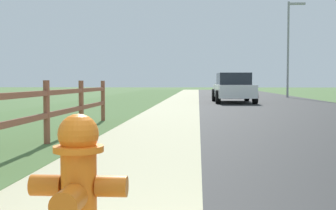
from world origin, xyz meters
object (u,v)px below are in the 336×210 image
fire_hydrant (78,189)px  parked_suv_white (233,88)px  parked_car_silver (230,86)px  street_lamp (290,41)px

fire_hydrant → parked_suv_white: parked_suv_white is taller
parked_car_silver → street_lamp: (3.97, -0.84, 3.08)m
parked_suv_white → parked_car_silver: bearing=87.3°
parked_suv_white → parked_car_silver: parked_car_silver is taller
parked_car_silver → street_lamp: bearing=-11.9°
fire_hydrant → parked_suv_white: size_ratio=0.18×
street_lamp → parked_suv_white: bearing=-119.3°
parked_suv_white → parked_car_silver: size_ratio=1.03×
parked_suv_white → parked_car_silver: 8.65m
fire_hydrant → parked_suv_white: (2.50, 21.40, 0.30)m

